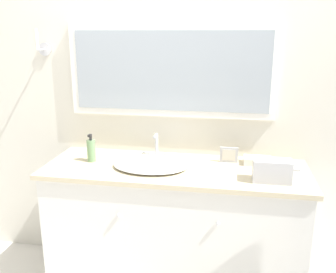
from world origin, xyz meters
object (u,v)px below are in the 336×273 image
appliance_box (272,171)px  picture_frame (229,155)px  sink_basin (151,164)px  soap_bottle (91,150)px

appliance_box → picture_frame: 0.38m
sink_basin → picture_frame: bearing=20.3°
soap_bottle → picture_frame: soap_bottle is taller
appliance_box → soap_bottle: bearing=172.6°
soap_bottle → appliance_box: (1.14, -0.15, -0.01)m
soap_bottle → picture_frame: (0.89, 0.14, -0.03)m
picture_frame → sink_basin: bearing=-159.7°
soap_bottle → appliance_box: bearing=-7.4°
sink_basin → soap_bottle: 0.41m
sink_basin → picture_frame: (0.48, 0.18, 0.03)m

